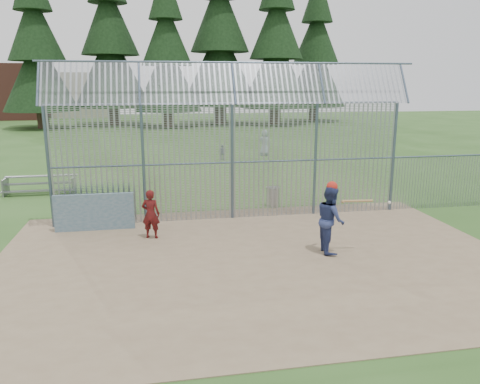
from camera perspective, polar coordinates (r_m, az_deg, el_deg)
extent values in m
plane|color=#2D511E|center=(13.32, 1.56, -7.40)|extent=(120.00, 120.00, 0.00)
cube|color=#756047|center=(12.86, 2.02, -8.13)|extent=(14.00, 10.00, 0.02)
cube|color=#38566B|center=(15.76, -17.32, -2.36)|extent=(2.50, 0.12, 1.20)
imported|color=navy|center=(13.30, 10.98, -3.28)|extent=(0.78, 0.97, 1.90)
imported|color=maroon|center=(14.52, -10.83, -2.65)|extent=(0.63, 0.50, 1.52)
imported|color=gray|center=(30.70, 3.00, 6.01)|extent=(0.84, 0.57, 1.69)
imported|color=slate|center=(28.81, -2.16, 4.84)|extent=(0.59, 0.28, 0.98)
sphere|color=#B32217|center=(13.07, 11.16, 0.63)|extent=(0.30, 0.30, 0.30)
cylinder|color=#AA7F4C|center=(13.29, 14.13, -1.06)|extent=(0.85, 0.16, 0.07)
sphere|color=#AA7F4C|center=(13.12, 12.42, -1.15)|extent=(0.09, 0.09, 0.09)
sphere|color=white|center=(13.86, 17.75, -1.23)|extent=(0.09, 0.09, 0.09)
cylinder|color=#919499|center=(18.16, 4.04, -0.63)|extent=(0.52, 0.52, 0.70)
cylinder|color=#9EA0A5|center=(18.08, 4.06, 0.51)|extent=(0.56, 0.56, 0.05)
sphere|color=#9EA0A5|center=(18.07, 4.06, 0.66)|extent=(0.10, 0.10, 0.10)
cube|color=slate|center=(21.61, -23.34, 0.14)|extent=(3.00, 0.25, 0.05)
cube|color=slate|center=(21.90, -23.20, 0.98)|extent=(3.00, 0.25, 0.05)
cube|color=slate|center=(22.18, -23.07, 1.80)|extent=(3.00, 0.25, 0.05)
cube|color=slate|center=(22.27, -26.68, 0.56)|extent=(0.06, 0.90, 0.70)
cube|color=slate|center=(21.64, -19.57, 0.88)|extent=(0.06, 0.90, 0.70)
cylinder|color=#47566B|center=(16.28, -22.30, 2.72)|extent=(0.10, 0.10, 4.00)
cylinder|color=#47566B|center=(15.93, -11.69, 3.22)|extent=(0.10, 0.10, 4.00)
cylinder|color=#47566B|center=(16.13, -0.96, 3.62)|extent=(0.10, 0.10, 4.00)
cylinder|color=#47566B|center=(16.87, 9.17, 3.88)|extent=(0.10, 0.10, 4.00)
cylinder|color=#47566B|center=(18.09, 18.19, 4.01)|extent=(0.10, 0.10, 4.00)
cylinder|color=#47566B|center=(15.92, -0.99, 10.74)|extent=(12.00, 0.07, 0.07)
cylinder|color=#47566B|center=(16.13, -0.96, 3.62)|extent=(12.00, 0.06, 0.06)
cube|color=gray|center=(16.13, -0.96, 3.62)|extent=(12.00, 0.02, 4.00)
cube|color=gray|center=(15.53, -0.76, 13.07)|extent=(12.00, 0.77, 1.31)
cylinder|color=#47566B|center=(18.27, 17.96, 0.92)|extent=(0.08, 0.08, 2.00)
cylinder|color=#332319|center=(53.52, -22.92, 8.82)|extent=(1.19, 1.19, 3.06)
cone|color=black|center=(53.71, -23.79, 18.05)|extent=(7.48, 7.48, 13.94)
cylinder|color=#332319|center=(55.45, -15.11, 9.70)|extent=(1.33, 1.33, 3.42)
cone|color=black|center=(55.77, -15.74, 19.67)|extent=(8.36, 8.36, 15.58)
cylinder|color=#332319|center=(51.32, -8.67, 9.45)|extent=(1.12, 1.12, 2.88)
cone|color=black|center=(51.45, -9.00, 18.55)|extent=(7.04, 7.04, 13.12)
cylinder|color=#332319|center=(54.80, -2.40, 10.19)|extent=(1.40, 1.40, 3.60)
cone|color=black|center=(55.21, -2.51, 20.83)|extent=(8.80, 8.80, 16.40)
cylinder|color=#332319|center=(54.02, 4.31, 9.93)|extent=(1.26, 1.26, 3.24)
cone|color=black|center=(54.28, 4.49, 19.65)|extent=(7.92, 7.92, 14.76)
cylinder|color=#332319|center=(59.59, 9.00, 10.03)|extent=(1.19, 1.19, 3.06)
cone|color=black|center=(59.76, 9.32, 18.35)|extent=(7.48, 7.48, 13.94)
cube|color=brown|center=(69.95, -26.97, 10.85)|extent=(10.00, 8.00, 7.00)
cube|color=#B2A58C|center=(70.84, -18.34, 11.21)|extent=(8.00, 7.00, 6.00)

